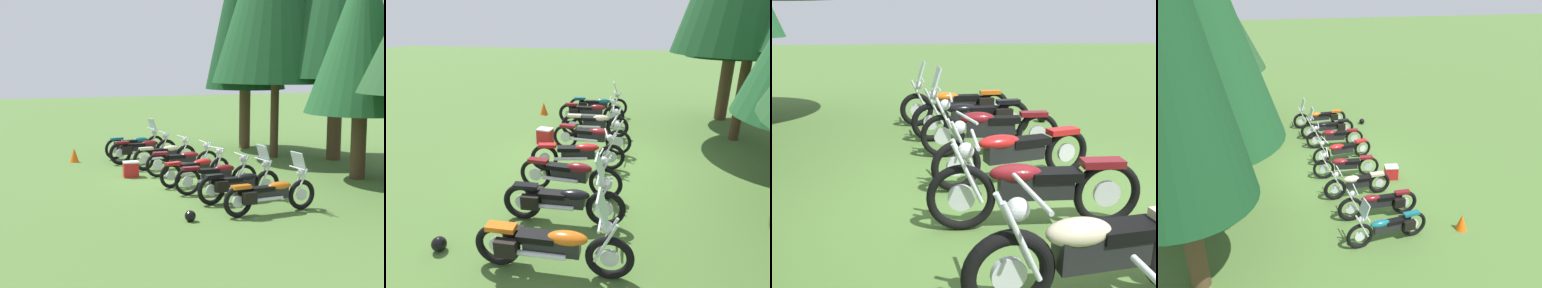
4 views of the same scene
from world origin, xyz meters
The scene contains 12 objects.
ground_plane centered at (0.00, 0.00, 0.00)m, with size 80.00×80.00×0.00m, color #4C7033.
motorcycle_0 centered at (-4.26, -0.53, 0.48)m, with size 0.77×2.30×1.38m.
motorcycle_1 centered at (-3.10, -0.55, 0.47)m, with size 0.63×2.40×1.04m.
motorcycle_2 centered at (-1.86, -0.12, 0.46)m, with size 0.70×2.19×1.01m.
motorcycle_3 centered at (-0.57, 0.05, 0.47)m, with size 0.71×2.30×1.02m.
motorcycle_4 centered at (0.72, -0.01, 0.45)m, with size 0.88×2.30×1.00m.
motorcycle_5 centered at (1.94, 0.12, 0.47)m, with size 0.68×2.29×1.01m.
motorcycle_6 centered at (2.99, 0.25, 0.46)m, with size 0.69×2.28×1.37m.
motorcycle_7 centered at (4.23, 0.46, 0.46)m, with size 0.66×2.39×1.36m.
picnic_cooler centered at (-0.91, -1.49, 0.24)m, with size 0.39×0.48×0.47m.
traffic_cone centered at (-4.08, -2.70, 0.24)m, with size 0.32×0.32×0.48m, color #EA590F.
dropped_helmet centered at (4.25, -1.45, 0.12)m, with size 0.24×0.24×0.24m, color black.
Camera 2 is at (7.79, 1.79, 3.47)m, focal length 29.68 mm.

